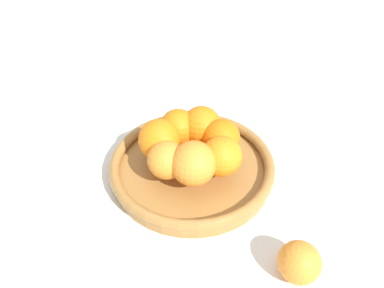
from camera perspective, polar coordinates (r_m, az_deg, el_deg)
name	(u,v)px	position (r m, az deg, el deg)	size (l,w,h in m)	color
ground_plane	(192,173)	(0.76, 0.00, -4.49)	(4.00, 4.00, 0.00)	silver
fruit_bowl	(192,166)	(0.75, 0.00, -3.39)	(0.33, 0.33, 0.04)	#A57238
orange_pile	(191,144)	(0.71, -0.10, 0.05)	(0.19, 0.20, 0.08)	orange
stray_orange	(299,262)	(0.62, 16.03, -16.92)	(0.07, 0.07, 0.07)	orange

